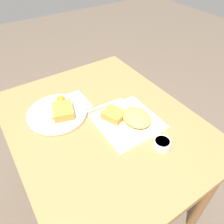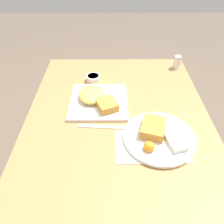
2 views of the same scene
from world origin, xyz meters
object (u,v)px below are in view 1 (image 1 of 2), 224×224
object	(u,v)px
plate_oval_far	(58,112)
butter_knife	(105,105)
sauce_ramekin	(162,143)
plate_square_near	(129,119)

from	to	relation	value
plate_oval_far	butter_knife	bearing A→B (deg)	-106.25
sauce_ramekin	butter_knife	world-z (taller)	sauce_ramekin
plate_square_near	butter_knife	xyz separation A→B (m)	(0.17, 0.03, -0.02)
plate_square_near	sauce_ramekin	distance (m)	0.20
butter_knife	sauce_ramekin	bearing A→B (deg)	103.16
plate_square_near	plate_oval_far	size ratio (longest dim) A/B	0.94
plate_oval_far	sauce_ramekin	distance (m)	0.53
butter_knife	plate_square_near	bearing A→B (deg)	103.81
sauce_ramekin	plate_square_near	bearing A→B (deg)	8.68
plate_oval_far	sauce_ramekin	size ratio (longest dim) A/B	3.86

